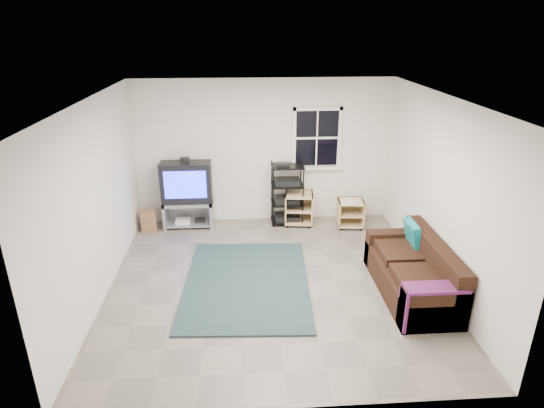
{
  "coord_description": "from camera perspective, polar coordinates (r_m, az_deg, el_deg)",
  "views": [
    {
      "loc": [
        -0.39,
        -5.62,
        3.48
      ],
      "look_at": [
        0.02,
        0.4,
        1.05
      ],
      "focal_mm": 30.0,
      "sensor_mm": 36.0,
      "label": 1
    }
  ],
  "objects": [
    {
      "name": "sofa",
      "position": [
        6.54,
        17.38,
        -8.34
      ],
      "size": [
        0.81,
        1.83,
        0.84
      ],
      "color": "black",
      "rests_on": "ground"
    },
    {
      "name": "tv_unit",
      "position": [
        8.22,
        -10.62,
        1.84
      ],
      "size": [
        0.88,
        0.44,
        1.3
      ],
      "color": "gray",
      "rests_on": "ground"
    },
    {
      "name": "side_table_right",
      "position": [
        8.36,
        9.76,
        -0.86
      ],
      "size": [
        0.49,
        0.49,
        0.52
      ],
      "rotation": [
        0.0,
        0.0,
        -0.09
      ],
      "color": "#DDC088",
      "rests_on": "ground"
    },
    {
      "name": "side_table_left",
      "position": [
        8.38,
        3.38,
        -0.34
      ],
      "size": [
        0.55,
        0.55,
        0.59
      ],
      "rotation": [
        0.0,
        0.0,
        -0.12
      ],
      "color": "#DDC088",
      "rests_on": "ground"
    },
    {
      "name": "room",
      "position": [
        8.25,
        5.63,
        7.75
      ],
      "size": [
        4.6,
        4.62,
        4.6
      ],
      "color": "slate",
      "rests_on": "ground"
    },
    {
      "name": "shag_rug",
      "position": [
        6.6,
        -3.2,
        -9.79
      ],
      "size": [
        1.87,
        2.49,
        0.03
      ],
      "primitive_type": "cube",
      "rotation": [
        0.0,
        0.0,
        -0.05
      ],
      "color": "black",
      "rests_on": "ground"
    },
    {
      "name": "av_rack",
      "position": [
        8.29,
        1.91,
        0.81
      ],
      "size": [
        0.57,
        0.42,
        1.15
      ],
      "color": "black",
      "rests_on": "ground"
    },
    {
      "name": "paper_bag",
      "position": [
        8.38,
        -15.23,
        -2.03
      ],
      "size": [
        0.29,
        0.21,
        0.38
      ],
      "primitive_type": "cube",
      "rotation": [
        0.0,
        0.0,
        0.16
      ],
      "color": "#8C603F",
      "rests_on": "ground"
    }
  ]
}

